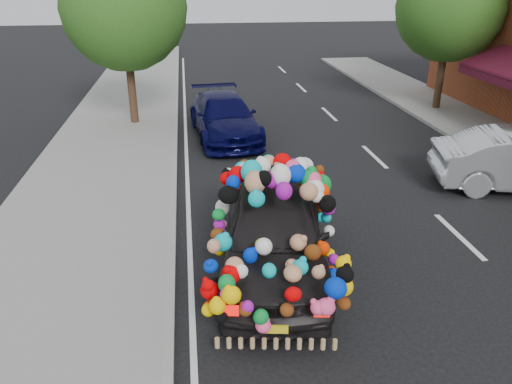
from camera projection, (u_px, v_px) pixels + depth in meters
ground at (290, 248)px, 9.99m from camera, size 100.00×100.00×0.00m
sidewalk at (67, 261)px, 9.42m from camera, size 4.00×60.00×0.12m
kerb at (172, 254)px, 9.67m from camera, size 0.15×60.00×0.13m
lane_markings at (459, 236)px, 10.45m from camera, size 6.00×50.00×0.01m
tree_near_sidewalk at (124, 7)px, 16.51m from camera, size 4.20×4.20×6.13m
tree_far_b at (450, 7)px, 18.51m from camera, size 4.00×4.00×5.90m
plush_art_car at (274, 214)px, 8.84m from camera, size 2.93×5.07×2.21m
navy_sedan at (224, 117)px, 16.51m from camera, size 2.36×4.93×1.39m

